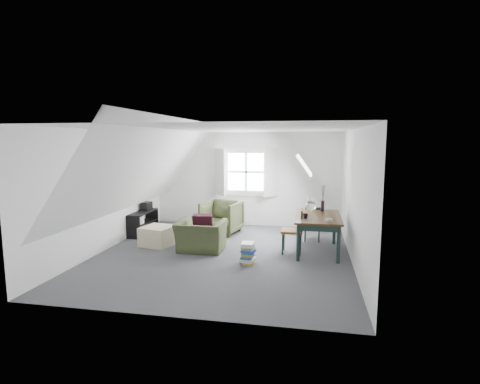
% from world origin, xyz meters
% --- Properties ---
extents(floor, '(5.50, 5.50, 0.00)m').
position_xyz_m(floor, '(0.00, 0.00, 0.00)').
color(floor, '#444549').
rests_on(floor, ground).
extents(ceiling, '(5.50, 5.50, 0.00)m').
position_xyz_m(ceiling, '(0.00, 0.00, 2.50)').
color(ceiling, white).
rests_on(ceiling, wall_back).
extents(wall_back, '(5.00, 0.00, 5.00)m').
position_xyz_m(wall_back, '(0.00, 2.75, 1.25)').
color(wall_back, white).
rests_on(wall_back, ground).
extents(wall_front, '(5.00, 0.00, 5.00)m').
position_xyz_m(wall_front, '(0.00, -2.75, 1.25)').
color(wall_front, white).
rests_on(wall_front, ground).
extents(wall_left, '(0.00, 5.50, 5.50)m').
position_xyz_m(wall_left, '(-2.50, 0.00, 1.25)').
color(wall_left, white).
rests_on(wall_left, ground).
extents(wall_right, '(0.00, 5.50, 5.50)m').
position_xyz_m(wall_right, '(2.50, 0.00, 1.25)').
color(wall_right, white).
rests_on(wall_right, ground).
extents(slope_left, '(3.19, 5.50, 4.48)m').
position_xyz_m(slope_left, '(-1.55, 0.00, 1.78)').
color(slope_left, white).
rests_on(slope_left, wall_left).
extents(slope_right, '(3.19, 5.50, 4.48)m').
position_xyz_m(slope_right, '(1.55, 0.00, 1.78)').
color(slope_right, white).
rests_on(slope_right, wall_right).
extents(dormer_window, '(1.71, 0.35, 1.30)m').
position_xyz_m(dormer_window, '(0.00, 2.68, 1.45)').
color(dormer_window, white).
rests_on(dormer_window, wall_back).
extents(skylight, '(0.35, 0.75, 0.47)m').
position_xyz_m(skylight, '(1.55, 1.30, 1.75)').
color(skylight, white).
rests_on(skylight, slope_right).
extents(armchair_near, '(0.97, 0.85, 0.63)m').
position_xyz_m(armchair_near, '(-0.52, 0.19, 0.00)').
color(armchair_near, '#3B4325').
rests_on(armchair_near, floor).
extents(armchair_far, '(1.03, 1.05, 0.81)m').
position_xyz_m(armchair_far, '(-0.44, 1.72, 0.00)').
color(armchair_far, '#3B4325').
rests_on(armchair_far, floor).
extents(throw_pillow, '(0.43, 0.28, 0.42)m').
position_xyz_m(throw_pillow, '(-0.52, 0.34, 0.55)').
color(throw_pillow, '#370F1D').
rests_on(throw_pillow, armchair_near).
extents(ottoman, '(0.74, 0.74, 0.42)m').
position_xyz_m(ottoman, '(-1.56, 0.41, 0.21)').
color(ottoman, beige).
rests_on(ottoman, floor).
extents(dining_table, '(0.91, 1.51, 0.76)m').
position_xyz_m(dining_table, '(1.87, 0.55, 0.66)').
color(dining_table, '#36230F').
rests_on(dining_table, floor).
extents(demijohn, '(0.23, 0.23, 0.32)m').
position_xyz_m(demijohn, '(1.72, 1.00, 0.89)').
color(demijohn, silver).
rests_on(demijohn, dining_table).
extents(vase_twigs, '(0.07, 0.08, 0.57)m').
position_xyz_m(vase_twigs, '(1.97, 1.10, 0.88)').
color(vase_twigs, black).
rests_on(vase_twigs, dining_table).
extents(cup, '(0.13, 0.13, 0.09)m').
position_xyz_m(cup, '(1.62, 0.25, 0.76)').
color(cup, black).
rests_on(cup, dining_table).
extents(paper_box, '(0.14, 0.11, 0.04)m').
position_xyz_m(paper_box, '(2.07, 0.10, 0.78)').
color(paper_box, white).
rests_on(paper_box, dining_table).
extents(dining_chair_far, '(0.38, 0.38, 0.81)m').
position_xyz_m(dining_chair_far, '(1.76, 1.39, 0.42)').
color(dining_chair_far, brown).
rests_on(dining_chair_far, floor).
extents(dining_chair_near, '(0.43, 0.43, 0.91)m').
position_xyz_m(dining_chair_near, '(1.39, 0.39, 0.47)').
color(dining_chair_near, brown).
rests_on(dining_chair_near, floor).
extents(media_shelf, '(0.36, 1.08, 0.55)m').
position_xyz_m(media_shelf, '(-2.34, 1.26, 0.25)').
color(media_shelf, black).
rests_on(media_shelf, floor).
extents(electronics_box, '(0.23, 0.29, 0.21)m').
position_xyz_m(electronics_box, '(-2.34, 1.55, 0.64)').
color(electronics_box, black).
rests_on(electronics_box, media_shelf).
extents(magazine_stack, '(0.29, 0.35, 0.39)m').
position_xyz_m(magazine_stack, '(0.58, -0.44, 0.20)').
color(magazine_stack, '#B29933').
rests_on(magazine_stack, floor).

